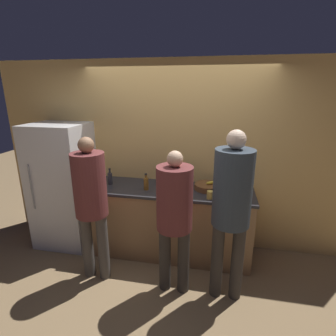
% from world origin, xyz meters
% --- Properties ---
extents(ground_plane, '(14.00, 14.00, 0.00)m').
position_xyz_m(ground_plane, '(0.00, 0.00, 0.00)').
color(ground_plane, '#8C704C').
extents(wall_back, '(5.20, 0.06, 2.60)m').
position_xyz_m(wall_back, '(0.00, 0.73, 1.30)').
color(wall_back, '#E0B266').
rests_on(wall_back, ground_plane).
extents(counter, '(2.14, 0.71, 0.95)m').
position_xyz_m(counter, '(0.00, 0.39, 0.48)').
color(counter, '#9E754C').
rests_on(counter, ground_plane).
extents(refrigerator, '(0.77, 0.71, 1.77)m').
position_xyz_m(refrigerator, '(-1.58, 0.37, 0.88)').
color(refrigerator, white).
rests_on(refrigerator, ground_plane).
extents(person_left, '(0.37, 0.37, 1.73)m').
position_xyz_m(person_left, '(-0.80, -0.30, 1.05)').
color(person_left, '#4C4742').
rests_on(person_left, ground_plane).
extents(person_center, '(0.38, 0.38, 1.64)m').
position_xyz_m(person_center, '(0.17, -0.33, 0.99)').
color(person_center, '#38332D').
rests_on(person_center, ground_plane).
extents(person_right, '(0.38, 0.38, 1.86)m').
position_xyz_m(person_right, '(0.74, -0.32, 1.14)').
color(person_right, '#38332D').
rests_on(person_right, ground_plane).
extents(fruit_bowl, '(0.34, 0.34, 0.11)m').
position_xyz_m(fruit_bowl, '(0.47, 0.45, 0.99)').
color(fruit_bowl, brown).
rests_on(fruit_bowl, counter).
extents(utensil_crock, '(0.09, 0.09, 0.31)m').
position_xyz_m(utensil_crock, '(-0.06, 0.53, 1.03)').
color(utensil_crock, '#3D424C').
rests_on(utensil_crock, counter).
extents(bottle_amber, '(0.06, 0.06, 0.22)m').
position_xyz_m(bottle_amber, '(-0.31, 0.28, 1.04)').
color(bottle_amber, brown).
rests_on(bottle_amber, counter).
extents(bottle_clear, '(0.07, 0.07, 0.15)m').
position_xyz_m(bottle_clear, '(0.69, 0.30, 1.01)').
color(bottle_clear, silver).
rests_on(bottle_clear, counter).
extents(bottle_dark, '(0.06, 0.06, 0.23)m').
position_xyz_m(bottle_dark, '(-0.86, 0.38, 1.04)').
color(bottle_dark, '#333338').
rests_on(bottle_dark, counter).
extents(cup_red, '(0.08, 0.08, 0.10)m').
position_xyz_m(cup_red, '(-0.20, 0.51, 1.00)').
color(cup_red, '#A33D33').
rests_on(cup_red, counter).
extents(cup_yellow, '(0.08, 0.08, 0.10)m').
position_xyz_m(cup_yellow, '(0.52, 0.14, 1.00)').
color(cup_yellow, gold).
rests_on(cup_yellow, counter).
extents(potted_plant, '(0.16, 0.16, 0.24)m').
position_xyz_m(potted_plant, '(0.16, 0.49, 1.08)').
color(potted_plant, '#9E6042').
rests_on(potted_plant, counter).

